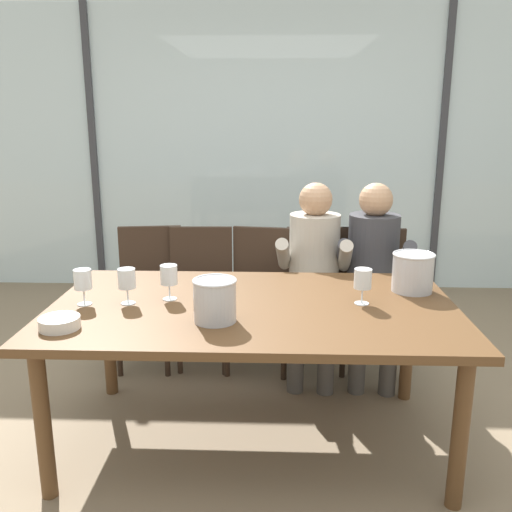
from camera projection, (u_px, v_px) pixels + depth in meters
ground at (260, 356)px, 3.77m from camera, size 14.00×14.00×0.00m
window_glass_panel at (265, 151)px, 5.07m from camera, size 7.14×0.03×2.60m
window_mullion_left at (94, 151)px, 5.10m from camera, size 0.06×0.06×2.60m
window_mullion_right at (441, 152)px, 4.99m from camera, size 0.06×0.06×2.60m
hillside_vineyard at (271, 163)px, 9.41m from camera, size 13.14×2.40×1.66m
dining_table at (253, 318)px, 2.64m from camera, size 1.94×1.13×0.73m
chair_near_curtain at (150, 283)px, 3.66m from camera, size 0.50×0.50×0.89m
chair_left_of_center at (200, 284)px, 3.64m from camera, size 0.45×0.45×0.89m
chair_center at (261, 285)px, 3.62m from camera, size 0.50×0.50×0.89m
chair_right_of_center at (319, 285)px, 3.63m from camera, size 0.45×0.45×0.89m
chair_near_window_right at (373, 286)px, 3.60m from camera, size 0.48×0.48×0.89m
person_beige_jumper at (314, 266)px, 3.43m from camera, size 0.48×0.63×1.21m
person_charcoal_jacket at (373, 267)px, 3.42m from camera, size 0.49×0.63×1.21m
ice_bucket_primary at (413, 272)px, 2.80m from camera, size 0.22×0.22×0.20m
ice_bucket_secondary at (215, 300)px, 2.38m from camera, size 0.20×0.20×0.19m
tasting_bowl at (60, 323)px, 2.32m from camera, size 0.17×0.17×0.05m
wine_glass_by_left_taster at (127, 280)px, 2.61m from camera, size 0.08×0.08×0.17m
wine_glass_near_bucket at (363, 280)px, 2.60m from camera, size 0.08×0.08×0.17m
wine_glass_center_pour at (83, 281)px, 2.59m from camera, size 0.08×0.08×0.17m
wine_glass_by_right_taster at (169, 276)px, 2.67m from camera, size 0.08×0.08×0.17m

